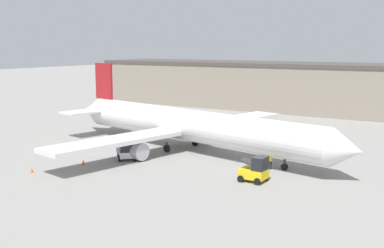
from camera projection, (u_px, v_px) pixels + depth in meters
The scene contains 8 objects.
ground_plane at pixel (192, 151), 59.80m from camera, with size 400.00×400.00×0.00m, color gray.
terminal_building at pixel (243, 84), 103.49m from camera, with size 64.64×16.16×9.54m.
airplane at pixel (186, 125), 59.95m from camera, with size 44.69×38.19×10.42m.
ground_crew_worker at pixel (271, 160), 50.86m from camera, with size 0.41×0.41×1.84m.
baggage_tug at pixel (127, 151), 55.33m from camera, with size 3.62×3.65×2.05m.
belt_loader_truck at pixel (255, 170), 46.18m from camera, with size 2.53×2.15×2.52m.
safety_cone_near at pixel (83, 162), 52.92m from camera, with size 0.36×0.36×0.55m.
safety_cone_far at pixel (32, 170), 49.59m from camera, with size 0.36×0.36×0.55m.
Camera 1 is at (31.12, -49.50, 12.99)m, focal length 45.00 mm.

